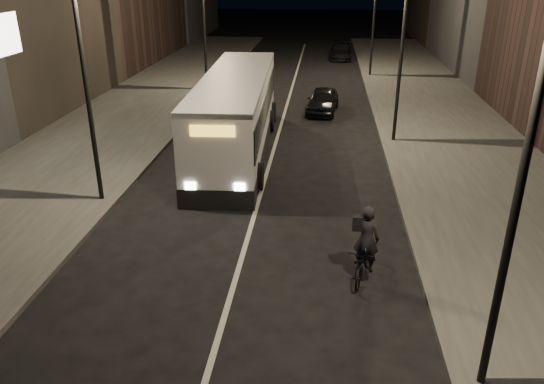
% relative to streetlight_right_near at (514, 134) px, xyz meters
% --- Properties ---
extents(ground, '(180.00, 180.00, 0.00)m').
position_rel_streetlight_right_near_xyz_m(ground, '(-5.33, 4.00, -5.36)').
color(ground, black).
rests_on(ground, ground).
extents(sidewalk_right, '(7.00, 70.00, 0.16)m').
position_rel_streetlight_right_near_xyz_m(sidewalk_right, '(3.17, 18.00, -5.28)').
color(sidewalk_right, '#343432').
rests_on(sidewalk_right, ground).
extents(sidewalk_left, '(7.00, 70.00, 0.16)m').
position_rel_streetlight_right_near_xyz_m(sidewalk_left, '(-13.83, 18.00, -5.28)').
color(sidewalk_left, '#343432').
rests_on(sidewalk_left, ground).
extents(streetlight_right_near, '(1.20, 0.44, 8.12)m').
position_rel_streetlight_right_near_xyz_m(streetlight_right_near, '(0.00, 0.00, 0.00)').
color(streetlight_right_near, black).
rests_on(streetlight_right_near, sidewalk_right).
extents(streetlight_right_mid, '(1.20, 0.44, 8.12)m').
position_rel_streetlight_right_near_xyz_m(streetlight_right_mid, '(0.00, 16.00, 0.00)').
color(streetlight_right_mid, black).
rests_on(streetlight_right_mid, sidewalk_right).
extents(streetlight_right_far, '(1.20, 0.44, 8.12)m').
position_rel_streetlight_right_near_xyz_m(streetlight_right_far, '(0.00, 32.00, 0.00)').
color(streetlight_right_far, black).
rests_on(streetlight_right_far, sidewalk_right).
extents(streetlight_left_near, '(1.20, 0.44, 8.12)m').
position_rel_streetlight_right_near_xyz_m(streetlight_left_near, '(-10.66, 8.00, 0.00)').
color(streetlight_left_near, black).
rests_on(streetlight_left_near, sidewalk_left).
extents(streetlight_left_far, '(1.20, 0.44, 8.12)m').
position_rel_streetlight_right_near_xyz_m(streetlight_left_far, '(-10.66, 26.00, 0.00)').
color(streetlight_left_far, black).
rests_on(streetlight_left_far, sidewalk_left).
extents(city_bus, '(3.44, 12.91, 3.45)m').
position_rel_streetlight_right_near_xyz_m(city_bus, '(-6.99, 14.13, -3.48)').
color(city_bus, silver).
rests_on(city_bus, ground).
extents(cyclist_on_bicycle, '(1.13, 2.06, 2.25)m').
position_rel_streetlight_right_near_xyz_m(cyclist_on_bicycle, '(-1.87, 3.84, -4.61)').
color(cyclist_on_bicycle, black).
rests_on(cyclist_on_bicycle, ground).
extents(car_near, '(2.02, 4.15, 1.36)m').
position_rel_streetlight_right_near_xyz_m(car_near, '(-3.18, 21.36, -4.68)').
color(car_near, black).
rests_on(car_near, ground).
extents(car_mid, '(1.70, 4.23, 1.37)m').
position_rel_streetlight_right_near_xyz_m(car_mid, '(-8.29, 26.95, -4.68)').
color(car_mid, '#3D3D3F').
rests_on(car_mid, ground).
extents(car_far, '(2.06, 4.73, 1.35)m').
position_rel_streetlight_right_near_xyz_m(car_far, '(-1.73, 40.06, -4.68)').
color(car_far, black).
rests_on(car_far, ground).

